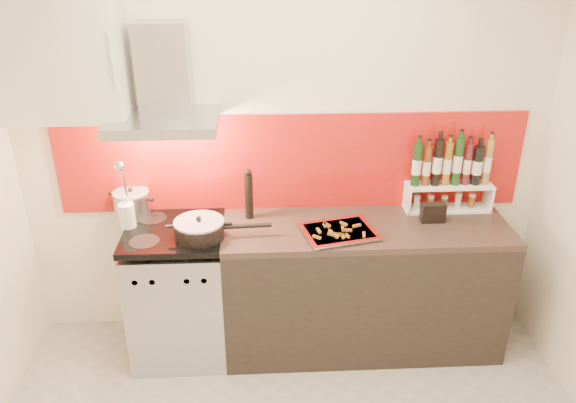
{
  "coord_description": "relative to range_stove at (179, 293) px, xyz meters",
  "views": [
    {
      "loc": [
        -0.15,
        -1.98,
        2.54
      ],
      "look_at": [
        0.0,
        0.95,
        1.15
      ],
      "focal_mm": 35.0,
      "sensor_mm": 36.0,
      "label": 1
    }
  ],
  "objects": [
    {
      "name": "back_wall",
      "position": [
        0.7,
        0.3,
        0.86
      ],
      "size": [
        3.4,
        0.02,
        2.6
      ],
      "primitive_type": "cube",
      "color": "silver",
      "rests_on": "ground"
    },
    {
      "name": "backsplash",
      "position": [
        0.75,
        0.29,
        0.78
      ],
      "size": [
        3.0,
        0.02,
        0.64
      ],
      "primitive_type": "cube",
      "color": "#9F1F08",
      "rests_on": "back_wall"
    },
    {
      "name": "range_stove",
      "position": [
        0.0,
        0.0,
        0.0
      ],
      "size": [
        0.6,
        0.6,
        0.91
      ],
      "color": "#B7B7BA",
      "rests_on": "ground"
    },
    {
      "name": "counter",
      "position": [
        1.2,
        0.0,
        0.01
      ],
      "size": [
        1.8,
        0.6,
        0.9
      ],
      "color": "black",
      "rests_on": "ground"
    },
    {
      "name": "range_hood",
      "position": [
        0.0,
        0.14,
        1.3
      ],
      "size": [
        0.62,
        0.5,
        0.61
      ],
      "color": "#B7B7BA",
      "rests_on": "back_wall"
    },
    {
      "name": "upper_cabinet",
      "position": [
        -0.55,
        0.13,
        1.51
      ],
      "size": [
        0.7,
        0.35,
        0.72
      ],
      "primitive_type": "cube",
      "color": "beige",
      "rests_on": "back_wall"
    },
    {
      "name": "stock_pot",
      "position": [
        -0.28,
        0.2,
        0.55
      ],
      "size": [
        0.23,
        0.23,
        0.2
      ],
      "color": "#B7B7BA",
      "rests_on": "range_stove"
    },
    {
      "name": "saute_pan",
      "position": [
        0.18,
        -0.1,
        0.52
      ],
      "size": [
        0.58,
        0.3,
        0.14
      ],
      "color": "black",
      "rests_on": "range_stove"
    },
    {
      "name": "utensil_jar",
      "position": [
        -0.28,
        0.04,
        0.6
      ],
      "size": [
        0.1,
        0.15,
        0.47
      ],
      "color": "silver",
      "rests_on": "range_stove"
    },
    {
      "name": "pepper_mill",
      "position": [
        0.47,
        0.15,
        0.62
      ],
      "size": [
        0.05,
        0.05,
        0.34
      ],
      "color": "black",
      "rests_on": "counter"
    },
    {
      "name": "step_shelf",
      "position": [
        1.77,
        0.2,
        0.7
      ],
      "size": [
        0.56,
        0.15,
        0.5
      ],
      "color": "white",
      "rests_on": "counter"
    },
    {
      "name": "caddy_box",
      "position": [
        1.63,
        0.04,
        0.52
      ],
      "size": [
        0.15,
        0.07,
        0.13
      ],
      "primitive_type": "cube",
      "rotation": [
        0.0,
        0.0,
        0.01
      ],
      "color": "black",
      "rests_on": "counter"
    },
    {
      "name": "baking_tray",
      "position": [
        1.01,
        -0.09,
        0.47
      ],
      "size": [
        0.5,
        0.43,
        0.03
      ],
      "color": "silver",
      "rests_on": "counter"
    }
  ]
}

